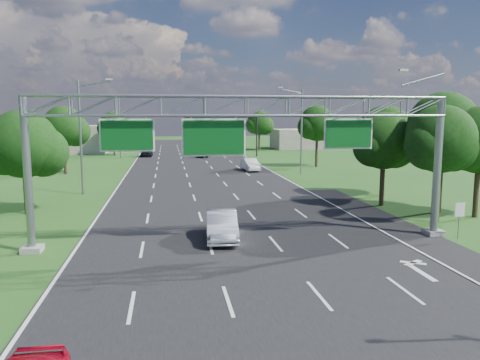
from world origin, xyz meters
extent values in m
plane|color=#1C4C17|center=(0.00, 30.00, 0.00)|extent=(220.00, 220.00, 0.00)
cube|color=black|center=(0.00, 30.00, 0.00)|extent=(18.00, 180.00, 0.02)
cube|color=black|center=(10.20, 14.00, 0.00)|extent=(3.00, 30.00, 0.02)
cube|color=gray|center=(11.50, 12.00, 0.15)|extent=(1.00, 1.00, 0.30)
cylinder|color=gray|center=(11.50, 12.00, 4.00)|extent=(0.44, 0.44, 8.00)
cube|color=gray|center=(-11.00, 12.00, 0.15)|extent=(1.00, 1.00, 0.30)
cylinder|color=gray|center=(-11.00, 12.00, 4.00)|extent=(0.40, 0.40, 8.00)
cylinder|color=gray|center=(10.30, 12.00, 9.00)|extent=(2.54, 0.12, 0.79)
cube|color=beige|center=(9.10, 12.00, 9.50)|extent=(0.50, 0.22, 0.12)
cube|color=white|center=(-6.00, 11.98, 6.00)|extent=(2.80, 0.05, 1.70)
cube|color=#094A17|center=(-6.00, 11.92, 6.00)|extent=(2.62, 0.05, 1.52)
cube|color=white|center=(-1.50, 11.98, 5.85)|extent=(3.40, 0.05, 2.00)
cube|color=#094A17|center=(-1.50, 11.92, 5.85)|extent=(3.22, 0.05, 1.82)
cube|color=white|center=(6.00, 11.98, 6.00)|extent=(2.80, 0.05, 1.70)
cube|color=#094A17|center=(6.00, 11.92, 6.00)|extent=(2.62, 0.05, 1.52)
cylinder|color=gray|center=(12.40, 11.00, 1.00)|extent=(0.06, 0.06, 2.00)
cube|color=white|center=(12.40, 10.97, 1.70)|extent=(0.60, 0.04, 0.80)
cylinder|color=black|center=(11.00, 65.00, 3.50)|extent=(0.24, 0.24, 7.00)
cylinder|color=black|center=(5.00, 65.00, 6.60)|extent=(12.00, 0.18, 0.18)
imported|color=black|center=(-1.00, 65.00, 6.05)|extent=(0.18, 0.22, 1.10)
imported|color=black|center=(4.00, 65.00, 6.05)|extent=(0.18, 0.22, 1.10)
imported|color=black|center=(9.00, 65.00, 6.05)|extent=(0.18, 0.22, 1.10)
cylinder|color=gray|center=(-11.50, 30.00, 5.00)|extent=(0.20, 0.20, 10.00)
cylinder|color=gray|center=(-10.20, 30.00, 9.70)|extent=(2.78, 0.12, 0.60)
cube|color=beige|center=(-8.90, 30.00, 10.10)|extent=(0.55, 0.22, 0.12)
cylinder|color=gray|center=(-11.50, 65.00, 5.00)|extent=(0.20, 0.20, 10.00)
cylinder|color=gray|center=(-10.20, 65.00, 9.70)|extent=(2.78, 0.12, 0.60)
cube|color=beige|center=(-8.90, 65.00, 10.10)|extent=(0.55, 0.22, 0.12)
cylinder|color=gray|center=(11.50, 40.00, 5.00)|extent=(0.20, 0.20, 10.00)
cylinder|color=gray|center=(10.20, 40.00, 9.70)|extent=(2.78, 0.12, 0.60)
cube|color=beige|center=(8.90, 40.00, 10.10)|extent=(0.55, 0.22, 0.12)
cylinder|color=#2D2116|center=(13.50, 15.00, 1.87)|extent=(0.36, 0.36, 3.74)
sphere|color=black|center=(13.50, 15.00, 5.50)|extent=(4.40, 4.40, 4.40)
sphere|color=black|center=(14.60, 15.40, 4.95)|extent=(3.30, 3.30, 3.30)
sphere|color=black|center=(12.51, 14.70, 5.06)|extent=(3.08, 3.08, 3.08)
cylinder|color=#2D2116|center=(15.50, 18.00, 2.09)|extent=(0.36, 0.36, 4.18)
sphere|color=black|center=(15.50, 18.00, 6.18)|extent=(5.00, 5.00, 5.00)
sphere|color=black|center=(16.75, 18.40, 5.55)|extent=(3.75, 3.75, 3.75)
sphere|color=black|center=(14.38, 17.70, 5.68)|extent=(3.50, 3.50, 3.50)
cylinder|color=#2D2116|center=(12.50, 21.00, 1.65)|extent=(0.36, 0.36, 3.30)
sphere|color=black|center=(12.50, 21.00, 5.06)|extent=(4.40, 4.40, 4.40)
sphere|color=black|center=(13.60, 21.40, 4.51)|extent=(3.30, 3.30, 3.30)
sphere|color=black|center=(11.51, 20.70, 4.62)|extent=(3.08, 3.08, 3.08)
cylinder|color=#2D2116|center=(17.00, 16.00, 1.76)|extent=(0.36, 0.36, 3.52)
sphere|color=black|center=(17.00, 16.00, 5.36)|extent=(4.60, 4.60, 4.60)
sphere|color=black|center=(15.96, 15.70, 4.90)|extent=(3.22, 3.22, 3.22)
cylinder|color=#2D2116|center=(14.50, 25.00, 1.76)|extent=(0.36, 0.36, 3.52)
sphere|color=black|center=(14.50, 25.00, 5.44)|extent=(4.80, 4.80, 4.80)
sphere|color=black|center=(15.70, 25.40, 4.84)|extent=(3.60, 3.60, 3.60)
sphere|color=black|center=(13.42, 24.70, 4.96)|extent=(3.36, 3.36, 3.36)
cylinder|color=#2D2116|center=(-14.00, 22.00, 1.54)|extent=(0.36, 0.36, 3.08)
sphere|color=black|center=(-14.00, 22.00, 5.00)|extent=(4.80, 4.80, 4.80)
sphere|color=black|center=(-12.80, 22.40, 4.40)|extent=(3.60, 3.60, 3.60)
sphere|color=black|center=(-15.08, 21.70, 4.52)|extent=(3.36, 3.36, 3.36)
cylinder|color=#2D2116|center=(-16.00, 45.00, 1.87)|extent=(0.36, 0.36, 3.74)
sphere|color=black|center=(-16.00, 45.00, 5.66)|extent=(4.80, 4.80, 4.80)
sphere|color=black|center=(-14.80, 45.40, 5.06)|extent=(3.60, 3.60, 3.60)
sphere|color=black|center=(-17.08, 44.70, 5.18)|extent=(3.36, 3.36, 3.36)
cylinder|color=#2D2116|center=(-13.00, 70.00, 1.65)|extent=(0.36, 0.36, 3.30)
sphere|color=black|center=(-13.00, 70.00, 5.22)|extent=(4.80, 4.80, 4.80)
sphere|color=black|center=(-11.80, 70.40, 4.62)|extent=(3.60, 3.60, 3.60)
sphere|color=black|center=(-14.08, 69.70, 4.74)|extent=(3.36, 3.36, 3.36)
cylinder|color=#2D2116|center=(16.00, 48.00, 1.98)|extent=(0.36, 0.36, 3.96)
sphere|color=black|center=(16.00, 48.00, 5.88)|extent=(4.80, 4.80, 4.80)
sphere|color=black|center=(17.20, 48.40, 5.28)|extent=(3.60, 3.60, 3.60)
sphere|color=black|center=(14.92, 47.70, 5.40)|extent=(3.36, 3.36, 3.36)
cylinder|color=#2D2116|center=(14.00, 78.00, 1.76)|extent=(0.36, 0.36, 3.52)
sphere|color=black|center=(14.00, 78.00, 5.44)|extent=(4.80, 4.80, 4.80)
sphere|color=black|center=(15.20, 78.40, 4.84)|extent=(3.60, 3.60, 3.60)
sphere|color=black|center=(12.92, 77.70, 4.96)|extent=(3.36, 3.36, 3.36)
cube|color=gray|center=(-22.00, 78.00, 2.50)|extent=(14.00, 10.00, 5.00)
cube|color=gray|center=(24.00, 82.00, 2.00)|extent=(12.00, 9.00, 4.00)
imported|color=silver|center=(-1.00, 13.01, 0.80)|extent=(2.07, 4.99, 1.61)
imported|color=black|center=(1.73, 64.37, 0.53)|extent=(1.78, 3.83, 1.06)
imported|color=black|center=(-7.45, 67.55, 0.81)|extent=(2.02, 4.79, 1.62)
imported|color=white|center=(6.35, 45.04, 0.77)|extent=(2.02, 4.77, 1.53)
cube|color=white|center=(7.23, 76.77, 1.56)|extent=(2.93, 5.89, 2.83)
cube|color=silver|center=(7.23, 72.80, 1.04)|extent=(2.40, 2.32, 2.08)
cylinder|color=black|center=(6.19, 72.99, 0.47)|extent=(0.33, 0.94, 0.94)
cylinder|color=black|center=(8.27, 72.99, 0.47)|extent=(0.33, 0.94, 0.94)
cylinder|color=black|center=(6.19, 78.65, 0.47)|extent=(0.33, 0.94, 0.94)
cylinder|color=black|center=(8.27, 78.65, 0.47)|extent=(0.33, 0.94, 0.94)
camera|label=1|loc=(-3.95, -12.85, 7.07)|focal=35.00mm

